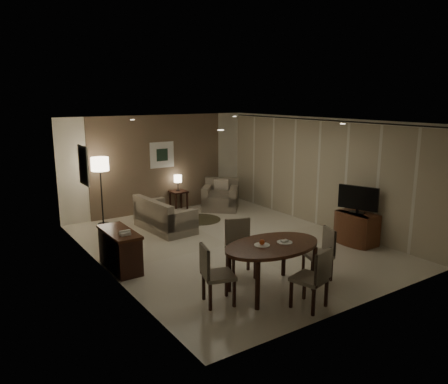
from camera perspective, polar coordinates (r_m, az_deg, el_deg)
room_shell at (r=9.67m, az=-0.66°, el=1.37°), size 5.50×7.00×2.70m
taupe_accent at (r=12.33m, az=-8.54°, el=3.65°), size 3.96×0.03×2.70m
curtain_wall at (r=11.07m, az=12.21°, el=2.34°), size 0.08×6.70×2.58m
curtain_rod at (r=10.92m, az=12.53°, el=9.18°), size 0.03×6.80×0.03m
art_back_frame at (r=12.32m, az=-8.11°, el=4.83°), size 0.72×0.03×0.72m
art_back_canvas at (r=12.30m, az=-8.08°, el=4.82°), size 0.34×0.01×0.34m
art_left_frame at (r=9.19m, az=-17.88°, el=3.34°), size 0.03×0.60×0.80m
art_left_canvas at (r=9.19m, az=-17.79°, el=3.35°), size 0.01×0.46×0.64m
downlight_nl at (r=6.90m, az=-0.42°, el=8.09°), size 0.10×0.10×0.01m
downlight_nr at (r=8.76m, az=15.24°, el=8.59°), size 0.10×0.10×0.01m
downlight_fl at (r=10.10m, az=-11.89°, el=9.22°), size 0.10×0.10×0.01m
downlight_fr at (r=11.45m, az=1.39°, el=9.83°), size 0.10×0.10×0.01m
console_desk at (r=8.50m, az=-13.42°, el=-7.38°), size 0.48×1.20×0.75m
telephone at (r=8.10m, az=-12.82°, el=-5.18°), size 0.20×0.14×0.09m
tv_cabinet at (r=10.12m, az=16.95°, el=-4.52°), size 0.48×0.90×0.70m
flat_tv at (r=9.93m, az=17.12°, el=-0.84°), size 0.36×0.85×0.60m
dining_table at (r=7.42m, az=6.27°, el=-9.81°), size 1.75×1.09×0.82m
chair_near at (r=6.93m, az=11.09°, el=-10.94°), size 0.58×0.58×0.97m
chair_far at (r=7.95m, az=2.26°, el=-7.44°), size 0.62×0.62×1.02m
chair_left at (r=6.93m, az=-0.71°, el=-10.73°), size 0.58×0.58×0.96m
chair_right at (r=8.02m, az=12.14°, el=-7.91°), size 0.56×0.56×0.91m
plate_a at (r=7.20m, az=4.98°, el=-6.93°), size 0.26×0.26×0.02m
plate_b at (r=7.37m, az=7.92°, el=-6.53°), size 0.26×0.26×0.02m
fruit_apple at (r=7.18m, az=4.99°, el=-6.53°), size 0.09×0.09×0.09m
napkin at (r=7.36m, az=7.92°, el=-6.36°), size 0.12×0.08×0.03m
round_rug at (r=11.60m, az=-3.19°, el=-3.60°), size 1.11×1.11×0.01m
sofa at (r=10.73m, az=-7.74°, el=-2.86°), size 1.74×0.97×0.79m
armchair at (r=12.51m, az=-0.47°, el=-0.36°), size 1.34×1.33×0.87m
side_table at (r=12.52m, az=-5.94°, el=-1.12°), size 0.45×0.45×0.57m
table_lamp at (r=12.42m, az=-6.05°, el=1.29°), size 0.22×0.22×0.50m
floor_lamp at (r=11.36m, az=-15.71°, el=0.06°), size 0.44×0.44×1.72m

